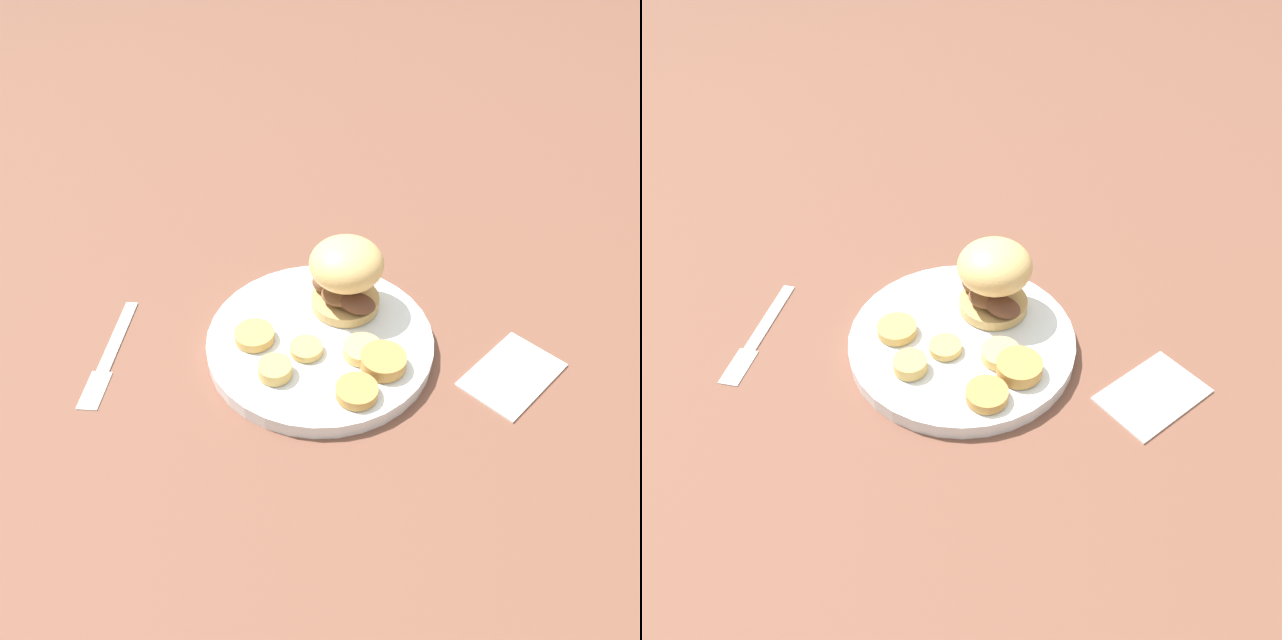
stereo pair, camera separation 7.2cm
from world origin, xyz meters
The scene contains 11 objects.
ground_plane centered at (0.00, 0.00, 0.00)m, with size 4.00×4.00×0.00m, color brown.
dinner_plate centered at (0.00, 0.00, 0.01)m, with size 0.27×0.27×0.02m.
sandwich centered at (0.05, -0.03, 0.07)m, with size 0.09×0.09×0.09m.
potato_round_0 centered at (-0.01, 0.08, 0.03)m, with size 0.05×0.05×0.01m, color tan.
potato_round_1 centered at (-0.03, 0.01, 0.03)m, with size 0.04×0.04×0.01m, color tan.
potato_round_2 centered at (-0.09, -0.04, 0.03)m, with size 0.05×0.05×0.01m, color #BC8942.
potato_round_3 centered at (-0.05, -0.07, 0.03)m, with size 0.05×0.05×0.02m, color #BC8942.
potato_round_4 centered at (-0.03, -0.05, 0.03)m, with size 0.04×0.04×0.01m, color #DBB766.
potato_round_5 centered at (-0.06, 0.05, 0.03)m, with size 0.04×0.04×0.02m, color tan.
fork centered at (-0.03, 0.25, 0.00)m, with size 0.18×0.02×0.00m.
napkin centered at (-0.03, -0.22, 0.00)m, with size 0.12×0.08×0.01m, color white.
Camera 2 is at (-0.52, -0.10, 0.54)m, focal length 35.00 mm.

